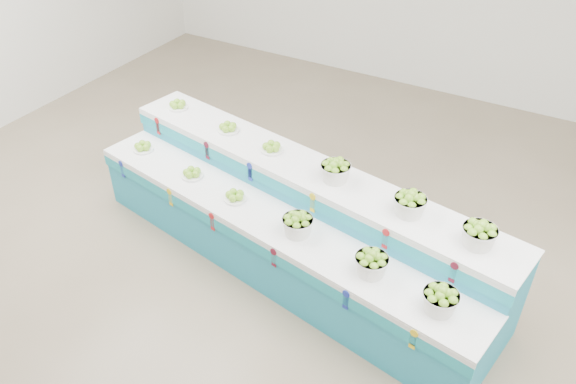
% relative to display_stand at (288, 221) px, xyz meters
% --- Properties ---
extents(ground, '(10.00, 10.00, 0.00)m').
position_rel_display_stand_xyz_m(ground, '(0.02, -0.37, -0.51)').
color(ground, '#73634D').
rests_on(ground, ground).
extents(display_stand, '(4.63, 1.93, 1.02)m').
position_rel_display_stand_xyz_m(display_stand, '(0.00, 0.00, 0.00)').
color(display_stand, teal).
rests_on(display_stand, ground).
extents(plate_lower_left, '(0.27, 0.27, 0.10)m').
position_rel_display_stand_xyz_m(plate_lower_left, '(-1.90, 0.06, 0.26)').
color(plate_lower_left, white).
rests_on(plate_lower_left, display_stand).
extents(plate_lower_mid, '(0.27, 0.27, 0.10)m').
position_rel_display_stand_xyz_m(plate_lower_mid, '(-1.11, -0.08, 0.26)').
color(plate_lower_mid, white).
rests_on(plate_lower_mid, display_stand).
extents(plate_lower_right, '(0.27, 0.27, 0.10)m').
position_rel_display_stand_xyz_m(plate_lower_right, '(-0.49, -0.19, 0.26)').
color(plate_lower_right, white).
rests_on(plate_lower_right, display_stand).
extents(basket_lower_left, '(0.33, 0.33, 0.22)m').
position_rel_display_stand_xyz_m(basket_lower_left, '(0.29, -0.34, 0.32)').
color(basket_lower_left, silver).
rests_on(basket_lower_left, display_stand).
extents(basket_lower_mid, '(0.33, 0.33, 0.22)m').
position_rel_display_stand_xyz_m(basket_lower_mid, '(1.08, -0.48, 0.32)').
color(basket_lower_mid, silver).
rests_on(basket_lower_mid, display_stand).
extents(basket_lower_right, '(0.33, 0.33, 0.22)m').
position_rel_display_stand_xyz_m(basket_lower_right, '(1.70, -0.59, 0.32)').
color(basket_lower_right, silver).
rests_on(basket_lower_right, display_stand).
extents(plate_upper_left, '(0.27, 0.27, 0.10)m').
position_rel_display_stand_xyz_m(plate_upper_left, '(-1.81, 0.61, 0.56)').
color(plate_upper_left, white).
rests_on(plate_upper_left, display_stand).
extents(plate_upper_mid, '(0.27, 0.27, 0.10)m').
position_rel_display_stand_xyz_m(plate_upper_mid, '(-1.01, 0.46, 0.56)').
color(plate_upper_mid, white).
rests_on(plate_upper_mid, display_stand).
extents(plate_upper_right, '(0.27, 0.27, 0.10)m').
position_rel_display_stand_xyz_m(plate_upper_right, '(-0.39, 0.35, 0.56)').
color(plate_upper_right, white).
rests_on(plate_upper_right, display_stand).
extents(basket_upper_left, '(0.33, 0.33, 0.22)m').
position_rel_display_stand_xyz_m(basket_upper_left, '(0.39, 0.21, 0.62)').
color(basket_upper_left, silver).
rests_on(basket_upper_left, display_stand).
extents(basket_upper_mid, '(0.33, 0.33, 0.22)m').
position_rel_display_stand_xyz_m(basket_upper_mid, '(1.18, 0.07, 0.62)').
color(basket_upper_mid, silver).
rests_on(basket_upper_mid, display_stand).
extents(basket_upper_right, '(0.33, 0.33, 0.22)m').
position_rel_display_stand_xyz_m(basket_upper_right, '(1.80, -0.04, 0.62)').
color(basket_upper_right, silver).
rests_on(basket_upper_right, display_stand).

